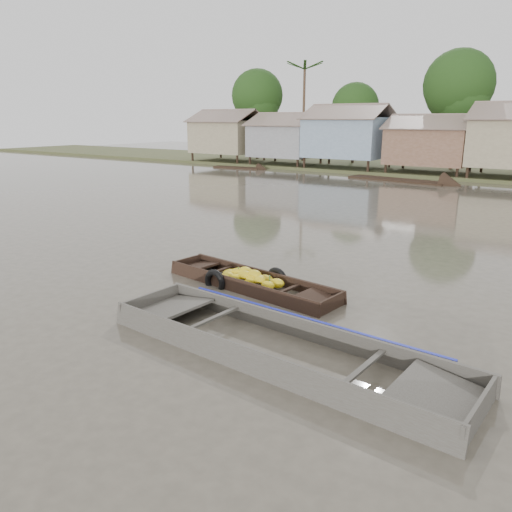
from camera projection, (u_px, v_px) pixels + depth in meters
The scene contains 3 objects.
ground at pixel (237, 292), 12.68m from camera, with size 120.00×120.00×0.00m, color #4D473B.
banana_boat at pixel (249, 282), 13.04m from camera, with size 5.19×1.81×0.72m.
viewer_boat at pixel (280, 352), 9.30m from camera, with size 7.36×2.34×0.58m.
Camera 1 is at (7.19, -9.59, 4.28)m, focal length 35.00 mm.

